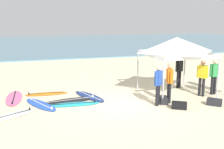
# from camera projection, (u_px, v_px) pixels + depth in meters

# --- Properties ---
(ground_plane) EXTENTS (80.00, 80.00, 0.00)m
(ground_plane) POSITION_uv_depth(u_px,v_px,m) (123.00, 105.00, 11.60)
(ground_plane) COLOR beige
(sea) EXTENTS (80.00, 36.00, 0.10)m
(sea) POSITION_uv_depth(u_px,v_px,m) (52.00, 43.00, 41.65)
(sea) COLOR #568499
(sea) RESTS_ON ground
(canopy_tent) EXTENTS (2.87, 2.87, 2.75)m
(canopy_tent) POSITION_uv_depth(u_px,v_px,m) (177.00, 45.00, 12.87)
(canopy_tent) COLOR #B7B7BC
(canopy_tent) RESTS_ON ground
(surfboard_white) EXTENTS (2.56, 1.86, 0.19)m
(surfboard_white) POSITION_uv_depth(u_px,v_px,m) (4.00, 117.00, 10.05)
(surfboard_white) COLOR white
(surfboard_white) RESTS_ON ground
(surfboard_pink) EXTENTS (0.79, 2.59, 0.19)m
(surfboard_pink) POSITION_uv_depth(u_px,v_px,m) (14.00, 98.00, 12.54)
(surfboard_pink) COLOR pink
(surfboard_pink) RESTS_ON ground
(surfboard_orange) EXTENTS (2.03, 0.64, 0.19)m
(surfboard_orange) POSITION_uv_depth(u_px,v_px,m) (46.00, 94.00, 13.24)
(surfboard_orange) COLOR orange
(surfboard_orange) RESTS_ON ground
(surfboard_cyan) EXTENTS (2.16, 0.74, 0.19)m
(surfboard_cyan) POSITION_uv_depth(u_px,v_px,m) (75.00, 104.00, 11.61)
(surfboard_cyan) COLOR #23B2CC
(surfboard_cyan) RESTS_ON ground
(surfboard_navy) EXTENTS (1.33, 2.39, 0.19)m
(surfboard_navy) POSITION_uv_depth(u_px,v_px,m) (89.00, 96.00, 12.84)
(surfboard_navy) COLOR navy
(surfboard_navy) RESTS_ON ground
(surfboard_blue) EXTENTS (1.52, 2.34, 0.19)m
(surfboard_blue) POSITION_uv_depth(u_px,v_px,m) (41.00, 104.00, 11.56)
(surfboard_blue) COLOR blue
(surfboard_blue) RESTS_ON ground
(surfboard_black) EXTENTS (2.59, 1.02, 0.19)m
(surfboard_black) POSITION_uv_depth(u_px,v_px,m) (71.00, 100.00, 12.17)
(surfboard_black) COLOR black
(surfboard_black) RESTS_ON ground
(person_orange) EXTENTS (0.31, 0.53, 1.71)m
(person_orange) POSITION_uv_depth(u_px,v_px,m) (169.00, 80.00, 11.77)
(person_orange) COLOR black
(person_orange) RESTS_ON ground
(person_blue) EXTENTS (0.42, 0.41, 1.71)m
(person_blue) POSITION_uv_depth(u_px,v_px,m) (158.00, 82.00, 11.38)
(person_blue) COLOR black
(person_blue) RESTS_ON ground
(person_yellow) EXTENTS (0.37, 0.49, 1.71)m
(person_yellow) POSITION_uv_depth(u_px,v_px,m) (202.00, 76.00, 12.80)
(person_yellow) COLOR black
(person_yellow) RESTS_ON ground
(person_black) EXTENTS (0.51, 0.34, 1.71)m
(person_black) POSITION_uv_depth(u_px,v_px,m) (179.00, 69.00, 14.40)
(person_black) COLOR black
(person_black) RESTS_ON ground
(person_green) EXTENTS (0.55, 0.25, 1.71)m
(person_green) POSITION_uv_depth(u_px,v_px,m) (214.00, 74.00, 13.09)
(person_green) COLOR black
(person_green) RESTS_ON ground
(gear_bag_near_tent) EXTENTS (0.49, 0.67, 0.28)m
(gear_bag_near_tent) POSITION_uv_depth(u_px,v_px,m) (163.00, 100.00, 11.86)
(gear_bag_near_tent) COLOR #232328
(gear_bag_near_tent) RESTS_ON ground
(gear_bag_by_pole) EXTENTS (0.65, 0.65, 0.28)m
(gear_bag_by_pole) POSITION_uv_depth(u_px,v_px,m) (214.00, 102.00, 11.55)
(gear_bag_by_pole) COLOR #232328
(gear_bag_by_pole) RESTS_ON ground
(gear_bag_on_sand) EXTENTS (0.68, 0.59, 0.28)m
(gear_bag_on_sand) POSITION_uv_depth(u_px,v_px,m) (179.00, 105.00, 11.10)
(gear_bag_on_sand) COLOR black
(gear_bag_on_sand) RESTS_ON ground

